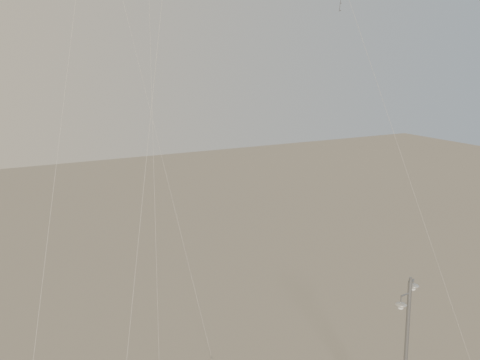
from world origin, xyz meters
TOP-DOWN VIEW (x-y plane):
  - street_lamp at (5.43, 0.26)m, footprint 1.54×0.88m
  - kite_3 at (-7.42, 6.18)m, footprint 7.06×10.31m
  - kite_4 at (11.94, 11.24)m, footprint 0.46×13.30m

SIDE VIEW (x-z plane):
  - street_lamp at x=5.43m, z-range 0.28..8.57m
  - kite_3 at x=-7.42m, z-range 5.16..28.34m
  - kite_4 at x=11.94m, z-range 6.09..28.30m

